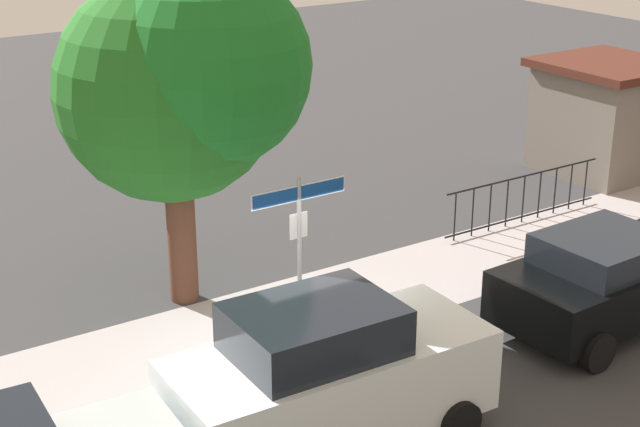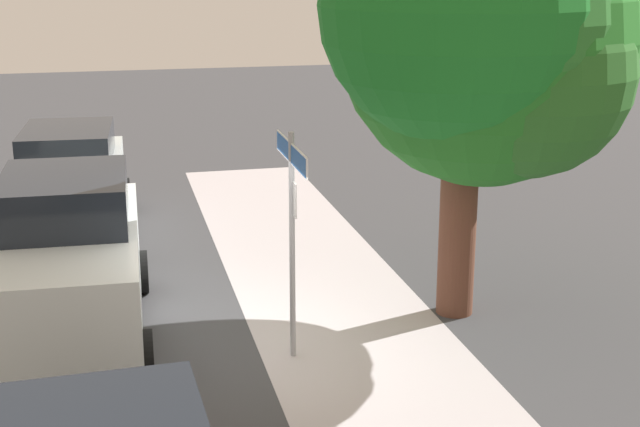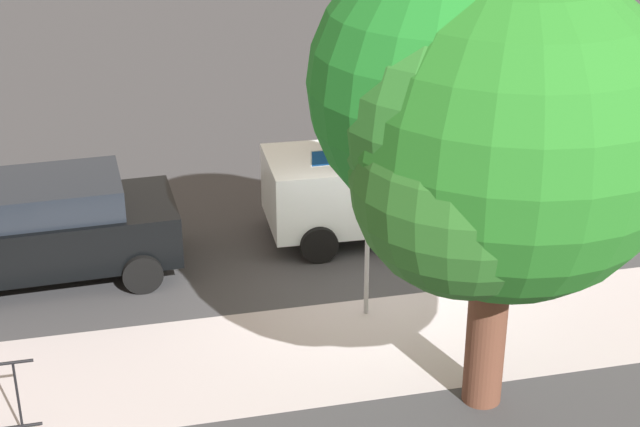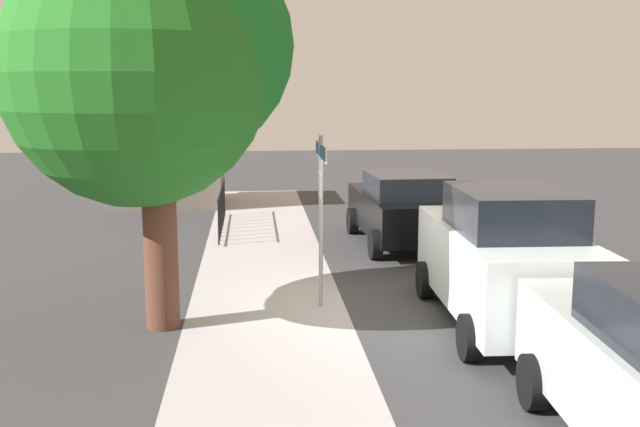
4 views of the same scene
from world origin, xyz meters
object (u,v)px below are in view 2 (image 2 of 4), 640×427
(street_sign, at_px, (292,196))
(car_silver, at_px, (69,183))
(car_white, at_px, (68,260))
(shade_tree, at_px, (486,31))

(street_sign, relative_size, car_silver, 0.61)
(car_silver, bearing_deg, street_sign, 28.86)
(car_silver, relative_size, car_white, 1.05)
(car_silver, xyz_separation_m, car_white, (4.63, 0.12, 0.10))
(street_sign, distance_m, shade_tree, 3.25)
(shade_tree, relative_size, car_white, 1.34)
(street_sign, height_order, car_white, street_sign)
(car_silver, height_order, car_white, car_white)
(street_sign, relative_size, car_white, 0.64)
(car_white, bearing_deg, shade_tree, 84.10)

